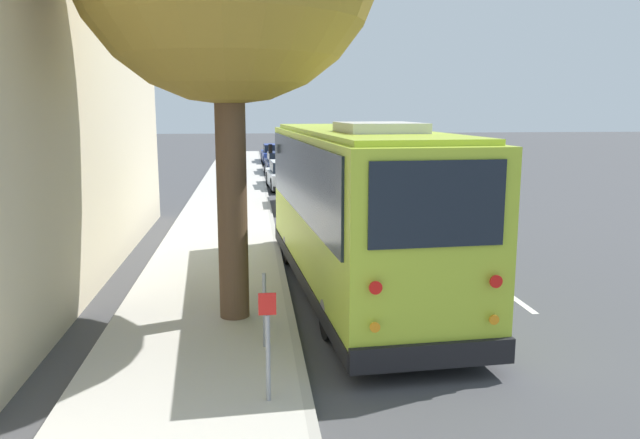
{
  "coord_description": "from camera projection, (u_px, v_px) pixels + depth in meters",
  "views": [
    {
      "loc": [
        -13.09,
        2.4,
        3.79
      ],
      "look_at": [
        0.66,
        0.87,
        1.3
      ],
      "focal_mm": 35.0,
      "sensor_mm": 36.0,
      "label": 1
    }
  ],
  "objects": [
    {
      "name": "ground_plane",
      "position": [
        362.0,
        282.0,
        13.74
      ],
      "size": [
        160.0,
        160.0,
        0.0
      ],
      "primitive_type": "plane",
      "color": "#474749"
    },
    {
      "name": "sidewalk_slab",
      "position": [
        209.0,
        283.0,
        13.36
      ],
      "size": [
        80.0,
        3.06,
        0.15
      ],
      "primitive_type": "cube",
      "color": "beige",
      "rests_on": "ground"
    },
    {
      "name": "curb_strip",
      "position": [
        283.0,
        281.0,
        13.53
      ],
      "size": [
        80.0,
        0.14,
        0.15
      ],
      "primitive_type": "cube",
      "color": "#AAA69D",
      "rests_on": "ground"
    },
    {
      "name": "shuttle_bus",
      "position": [
        357.0,
        202.0,
        12.67
      ],
      "size": [
        9.31,
        3.15,
        3.53
      ],
      "rotation": [
        0.0,
        0.0,
        0.07
      ],
      "color": "#ADC633",
      "rests_on": "ground"
    },
    {
      "name": "parked_sedan_tan",
      "position": [
        302.0,
        192.0,
        23.92
      ],
      "size": [
        4.14,
        1.73,
        1.3
      ],
      "rotation": [
        0.0,
        0.0,
        0.01
      ],
      "color": "tan",
      "rests_on": "ground"
    },
    {
      "name": "parked_sedan_white",
      "position": [
        286.0,
        176.0,
        29.34
      ],
      "size": [
        4.28,
        1.88,
        1.33
      ],
      "rotation": [
        0.0,
        0.0,
        0.05
      ],
      "color": "silver",
      "rests_on": "ground"
    },
    {
      "name": "parked_sedan_navy",
      "position": [
        281.0,
        164.0,
        35.62
      ],
      "size": [
        4.43,
        1.9,
        1.3
      ],
      "rotation": [
        0.0,
        0.0,
        0.03
      ],
      "color": "#19234C",
      "rests_on": "ground"
    },
    {
      "name": "parked_sedan_blue",
      "position": [
        275.0,
        154.0,
        42.59
      ],
      "size": [
        4.46,
        1.81,
        1.32
      ],
      "rotation": [
        0.0,
        0.0,
        0.03
      ],
      "color": "navy",
      "rests_on": "ground"
    },
    {
      "name": "sign_post_near",
      "position": [
        268.0,
        345.0,
        7.75
      ],
      "size": [
        0.06,
        0.22,
        1.4
      ],
      "color": "gray",
      "rests_on": "sidewalk_slab"
    },
    {
      "name": "sign_post_far",
      "position": [
        265.0,
        310.0,
        9.53
      ],
      "size": [
        0.06,
        0.06,
        1.17
      ],
      "color": "gray",
      "rests_on": "sidewalk_slab"
    },
    {
      "name": "lane_stripe_mid",
      "position": [
        510.0,
        295.0,
        12.78
      ],
      "size": [
        2.4,
        0.14,
        0.01
      ],
      "primitive_type": "cube",
      "color": "silver",
      "rests_on": "ground"
    },
    {
      "name": "lane_stripe_ahead",
      "position": [
        428.0,
        236.0,
        18.64
      ],
      "size": [
        2.4,
        0.14,
        0.01
      ],
      "primitive_type": "cube",
      "color": "silver",
      "rests_on": "ground"
    }
  ]
}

